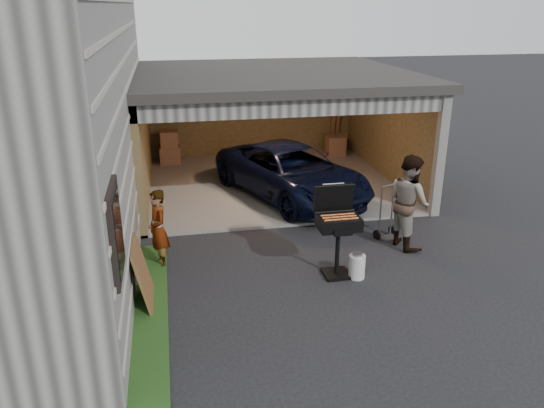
{
  "coord_description": "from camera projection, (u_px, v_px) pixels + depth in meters",
  "views": [
    {
      "loc": [
        -1.8,
        -6.57,
        4.43
      ],
      "look_at": [
        -0.11,
        1.94,
        1.15
      ],
      "focal_mm": 35.0,
      "sensor_mm": 36.0,
      "label": 1
    }
  ],
  "objects": [
    {
      "name": "minivan",
      "position": [
        292.0,
        174.0,
        12.66
      ],
      "size": [
        3.55,
        4.89,
        1.24
      ],
      "primitive_type": "imported",
      "rotation": [
        0.0,
        0.0,
        0.38
      ],
      "color": "black",
      "rests_on": "ground"
    },
    {
      "name": "garage",
      "position": [
        268.0,
        110.0,
        13.63
      ],
      "size": [
        6.8,
        6.3,
        2.9
      ],
      "color": "#605E59",
      "rests_on": "ground"
    },
    {
      "name": "groundcover_strip",
      "position": [
        149.0,
        382.0,
        6.58
      ],
      "size": [
        0.5,
        8.0,
        0.06
      ],
      "primitive_type": "cube",
      "color": "#193814",
      "rests_on": "ground"
    },
    {
      "name": "man",
      "position": [
        409.0,
        201.0,
        10.08
      ],
      "size": [
        0.82,
        0.98,
        1.82
      ],
      "primitive_type": "imported",
      "rotation": [
        0.0,
        0.0,
        1.73
      ],
      "color": "#452D1B",
      "rests_on": "ground"
    },
    {
      "name": "hand_truck",
      "position": [
        387.0,
        228.0,
        10.65
      ],
      "size": [
        0.51,
        0.46,
        1.13
      ],
      "rotation": [
        0.0,
        0.0,
        0.37
      ],
      "color": "slate",
      "rests_on": "ground"
    },
    {
      "name": "propane_tank",
      "position": [
        357.0,
        266.0,
        9.09
      ],
      "size": [
        0.36,
        0.36,
        0.42
      ],
      "primitive_type": "cylinder",
      "rotation": [
        0.0,
        0.0,
        0.36
      ],
      "color": "silver",
      "rests_on": "ground"
    },
    {
      "name": "woman",
      "position": [
        158.0,
        229.0,
        9.3
      ],
      "size": [
        0.49,
        0.61,
        1.45
      ],
      "primitive_type": "imported",
      "rotation": [
        0.0,
        0.0,
        -1.27
      ],
      "color": "#C7E4FA",
      "rests_on": "ground"
    },
    {
      "name": "plywood_panel",
      "position": [
        143.0,
        274.0,
        8.18
      ],
      "size": [
        0.26,
        0.95,
        1.04
      ],
      "primitive_type": "cube",
      "rotation": [
        0.0,
        -0.21,
        0.0
      ],
      "color": "brown",
      "rests_on": "ground"
    },
    {
      "name": "bbq_grill",
      "position": [
        338.0,
        225.0,
        8.95
      ],
      "size": [
        0.7,
        0.62,
        1.57
      ],
      "color": "black",
      "rests_on": "ground"
    },
    {
      "name": "ground",
      "position": [
        304.0,
        320.0,
        7.92
      ],
      "size": [
        80.0,
        80.0,
        0.0
      ],
      "primitive_type": "plane",
      "color": "black",
      "rests_on": "ground"
    }
  ]
}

